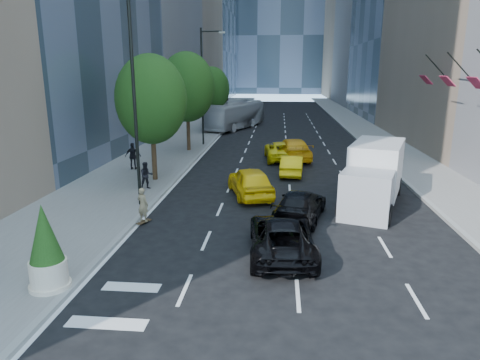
# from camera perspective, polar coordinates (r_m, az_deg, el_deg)

# --- Properties ---
(ground) EXTENTS (160.00, 160.00, 0.00)m
(ground) POSITION_cam_1_polar(r_m,az_deg,el_deg) (17.18, 3.82, -8.33)
(ground) COLOR black
(ground) RESTS_ON ground
(sidewalk_left) EXTENTS (6.00, 120.00, 0.15)m
(sidewalk_left) POSITION_cam_1_polar(r_m,az_deg,el_deg) (47.24, -6.21, 6.34)
(sidewalk_left) COLOR slate
(sidewalk_left) RESTS_ON ground
(sidewalk_right) EXTENTS (4.00, 120.00, 0.15)m
(sidewalk_right) POSITION_cam_1_polar(r_m,az_deg,el_deg) (47.31, 17.10, 5.81)
(sidewalk_right) COLOR slate
(sidewalk_right) RESTS_ON ground
(lamp_near) EXTENTS (2.13, 0.22, 10.00)m
(lamp_near) POSITION_cam_1_polar(r_m,az_deg,el_deg) (20.94, -13.53, 11.78)
(lamp_near) COLOR black
(lamp_near) RESTS_ON sidewalk_left
(lamp_far) EXTENTS (2.13, 0.22, 10.00)m
(lamp_far) POSITION_cam_1_polar(r_m,az_deg,el_deg) (38.43, -4.82, 13.14)
(lamp_far) COLOR black
(lamp_far) RESTS_ON sidewalk_left
(tree_near) EXTENTS (4.20, 4.20, 7.46)m
(tree_near) POSITION_cam_1_polar(r_m,az_deg,el_deg) (26.01, -11.76, 10.45)
(tree_near) COLOR #302012
(tree_near) RESTS_ON sidewalk_left
(tree_mid) EXTENTS (4.50, 4.50, 7.99)m
(tree_mid) POSITION_cam_1_polar(r_m,az_deg,el_deg) (35.67, -7.07, 12.19)
(tree_mid) COLOR #302012
(tree_mid) RESTS_ON sidewalk_left
(tree_far) EXTENTS (3.90, 3.90, 6.92)m
(tree_far) POSITION_cam_1_polar(r_m,az_deg,el_deg) (48.47, -3.75, 12.00)
(tree_far) COLOR #302012
(tree_far) RESTS_ON sidewalk_left
(traffic_signal) EXTENTS (2.48, 0.53, 5.20)m
(traffic_signal) POSITION_cam_1_polar(r_m,az_deg,el_deg) (56.30, -1.63, 11.96)
(traffic_signal) COLOR black
(traffic_signal) RESTS_ON sidewalk_left
(facade_flags) EXTENTS (1.85, 13.30, 2.05)m
(facade_flags) POSITION_cam_1_polar(r_m,az_deg,el_deg) (27.83, 27.67, 11.89)
(facade_flags) COLOR black
(facade_flags) RESTS_ON ground
(skateboarder) EXTENTS (0.67, 0.57, 1.56)m
(skateboarder) POSITION_cam_1_polar(r_m,az_deg,el_deg) (19.39, -12.81, -3.53)
(skateboarder) COLOR #857453
(skateboarder) RESTS_ON ground
(black_sedan_lincoln) EXTENTS (2.61, 5.14, 1.39)m
(black_sedan_lincoln) POSITION_cam_1_polar(r_m,az_deg,el_deg) (15.99, 5.57, -7.46)
(black_sedan_lincoln) COLOR black
(black_sedan_lincoln) RESTS_ON ground
(black_sedan_mercedes) EXTENTS (2.92, 5.00, 1.36)m
(black_sedan_mercedes) POSITION_cam_1_polar(r_m,az_deg,el_deg) (19.63, 8.00, -3.38)
(black_sedan_mercedes) COLOR black
(black_sedan_mercedes) RESTS_ON ground
(taxi_a) EXTENTS (3.13, 5.02, 1.59)m
(taxi_a) POSITION_cam_1_polar(r_m,az_deg,el_deg) (23.14, 1.38, -0.20)
(taxi_a) COLOR yellow
(taxi_a) RESTS_ON ground
(taxi_b) EXTENTS (1.64, 4.00, 1.29)m
(taxi_b) POSITION_cam_1_polar(r_m,az_deg,el_deg) (28.09, 6.94, 1.99)
(taxi_b) COLOR yellow
(taxi_b) RESTS_ON ground
(taxi_c) EXTENTS (2.81, 5.24, 1.40)m
(taxi_c) POSITION_cam_1_polar(r_m,az_deg,el_deg) (32.77, 5.50, 3.91)
(taxi_c) COLOR yellow
(taxi_c) RESTS_ON ground
(taxi_d) EXTENTS (3.06, 5.81, 1.61)m
(taxi_d) POSITION_cam_1_polar(r_m,az_deg,el_deg) (32.97, 7.07, 4.11)
(taxi_d) COLOR #E9A30C
(taxi_d) RESTS_ON ground
(city_bus) EXTENTS (6.31, 11.58, 3.16)m
(city_bus) POSITION_cam_1_polar(r_m,az_deg,el_deg) (50.43, -0.60, 8.66)
(city_bus) COLOR #B9BCBF
(city_bus) RESTS_ON ground
(box_truck) EXTENTS (4.27, 6.84, 3.08)m
(box_truck) POSITION_cam_1_polar(r_m,az_deg,el_deg) (22.40, 17.42, 0.67)
(box_truck) COLOR beige
(box_truck) RESTS_ON ground
(pedestrian_a) EXTENTS (0.94, 0.87, 1.54)m
(pedestrian_a) POSITION_cam_1_polar(r_m,az_deg,el_deg) (24.48, -12.38, 0.58)
(pedestrian_a) COLOR black
(pedestrian_a) RESTS_ON sidewalk_left
(pedestrian_b) EXTENTS (1.09, 0.52, 1.80)m
(pedestrian_b) POSITION_cam_1_polar(r_m,az_deg,el_deg) (29.60, -14.06, 3.10)
(pedestrian_b) COLOR black
(pedestrian_b) RESTS_ON sidewalk_left
(planter_shrub) EXTENTS (1.11, 1.11, 2.67)m
(planter_shrub) POSITION_cam_1_polar(r_m,az_deg,el_deg) (14.29, -24.45, -8.34)
(planter_shrub) COLOR beige
(planter_shrub) RESTS_ON sidewalk_left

